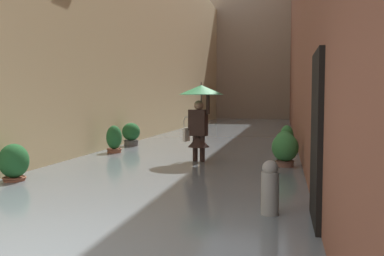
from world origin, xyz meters
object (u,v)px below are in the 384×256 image
at_px(potted_plant_mid_left, 287,138).
at_px(potted_plant_near_left, 284,143).
at_px(potted_plant_far_right, 14,166).
at_px(mooring_bollard, 270,196).
at_px(potted_plant_near_right, 131,136).
at_px(potted_plant_far_left, 285,151).
at_px(potted_plant_mid_right, 114,142).
at_px(person_wading, 200,108).

xyz_separation_m(potted_plant_mid_left, potted_plant_near_left, (0.07, 1.11, -0.03)).
xyz_separation_m(potted_plant_far_right, mooring_bollard, (-4.51, 1.25, -0.03)).
relative_size(potted_plant_near_right, potted_plant_far_left, 1.00).
bearing_deg(potted_plant_mid_right, potted_plant_far_right, 87.60).
bearing_deg(potted_plant_mid_left, person_wading, 60.56).
height_order(potted_plant_mid_right, potted_plant_mid_left, potted_plant_mid_right).
distance_m(potted_plant_mid_right, potted_plant_near_right, 1.71).
distance_m(potted_plant_mid_right, potted_plant_far_right, 4.08).
bearing_deg(potted_plant_far_left, potted_plant_near_left, -89.82).
bearing_deg(mooring_bollard, potted_plant_mid_left, -91.86).
bearing_deg(potted_plant_mid_left, mooring_bollard, 88.14).
height_order(person_wading, potted_plant_far_right, person_wading).
bearing_deg(potted_plant_mid_left, potted_plant_far_right, 53.87).
height_order(potted_plant_near_right, potted_plant_mid_left, potted_plant_near_right).
xyz_separation_m(person_wading, potted_plant_far_left, (-1.93, 0.33, -0.91)).
relative_size(potted_plant_mid_left, potted_plant_far_left, 0.94).
distance_m(potted_plant_mid_right, mooring_bollard, 6.87).
height_order(person_wading, potted_plant_near_left, person_wading).
distance_m(potted_plant_near_right, potted_plant_far_left, 5.63).
bearing_deg(person_wading, potted_plant_near_left, -128.42).
height_order(potted_plant_far_right, potted_plant_near_right, potted_plant_near_right).
relative_size(potted_plant_near_left, potted_plant_far_left, 0.83).
height_order(potted_plant_far_right, mooring_bollard, mooring_bollard).
height_order(potted_plant_mid_right, potted_plant_far_right, potted_plant_mid_right).
bearing_deg(potted_plant_far_left, person_wading, -9.54).
xyz_separation_m(potted_plant_near_left, mooring_bollard, (0.18, 6.66, 0.00)).
relative_size(potted_plant_mid_right, mooring_bollard, 1.06).
xyz_separation_m(potted_plant_mid_right, potted_plant_near_right, (0.15, -1.70, 0.02)).
bearing_deg(potted_plant_mid_right, potted_plant_near_left, -163.53).
distance_m(person_wading, potted_plant_far_left, 2.16).
distance_m(person_wading, mooring_bollard, 4.69).
bearing_deg(potted_plant_far_right, potted_plant_mid_left, -126.13).
bearing_deg(potted_plant_near_right, potted_plant_near_left, 175.50).
xyz_separation_m(potted_plant_mid_right, potted_plant_far_left, (-4.53, 1.42, 0.04)).
relative_size(potted_plant_near_right, potted_plant_mid_left, 1.06).
xyz_separation_m(person_wading, potted_plant_mid_left, (-1.99, -3.53, -0.97)).
distance_m(potted_plant_near_left, potted_plant_far_left, 2.75).
bearing_deg(mooring_bollard, potted_plant_far_right, -15.52).
bearing_deg(potted_plant_mid_right, potted_plant_mid_left, -151.97).
xyz_separation_m(person_wading, potted_plant_near_right, (2.75, -2.79, -0.94)).
relative_size(potted_plant_far_right, potted_plant_near_left, 1.13).
bearing_deg(potted_plant_far_left, potted_plant_mid_left, -90.91).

